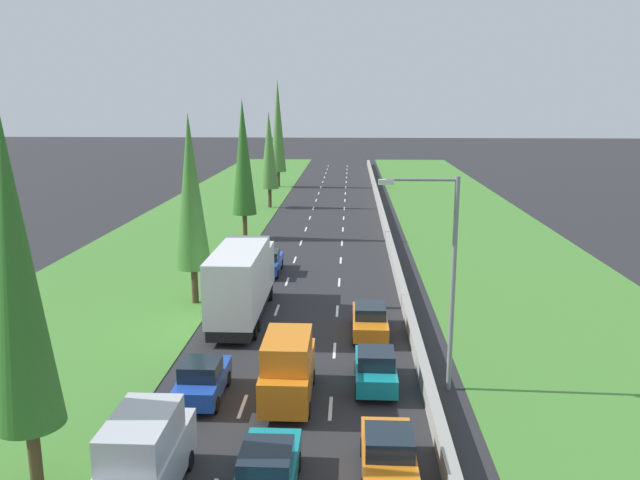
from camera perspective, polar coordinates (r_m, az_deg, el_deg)
The scene contains 20 objects.
ground_plane at distance 63.52m, azimuth 0.50°, elevation 1.48°, with size 300.00×300.00×0.00m, color #28282B.
grass_verge_left at distance 65.24m, azimuth -10.68°, elevation 1.57°, with size 14.00×140.00×0.04m, color #478433.
grass_verge_right at distance 64.57m, azimuth 13.33°, elevation 1.34°, with size 14.00×140.00×0.04m, color #478433.
median_barrier at distance 63.48m, azimuth 5.65°, elevation 1.80°, with size 0.44×120.00×0.85m, color #9E9B93.
lane_markings at distance 63.52m, azimuth 0.50°, elevation 1.49°, with size 3.64×116.00×0.01m.
teal_sedan_centre_lane at distance 20.87m, azimuth -4.72°, elevation -19.84°, with size 1.82×4.50×1.64m.
silver_van_left_lane at distance 21.09m, azimuth -15.24°, elevation -18.04°, with size 1.96×4.90×2.82m.
blue_hatchback_left_lane at distance 27.03m, azimuth -10.40°, elevation -12.09°, with size 1.74×3.90×1.72m.
white_box_truck_left_lane at distance 35.62m, azimuth -6.93°, elevation -3.64°, with size 2.46×9.40×4.18m.
orange_van_centre_lane at distance 26.28m, azimuth -2.86°, elevation -11.28°, with size 1.96×4.90×2.82m.
blue_sedan_left_lane at distance 45.24m, azimuth -4.66°, elevation -1.95°, with size 1.82×4.50×1.64m.
orange_hatchback_right_lane at distance 21.73m, azimuth 6.08°, elevation -18.39°, with size 1.74×3.90×1.72m.
teal_hatchback_right_lane at distance 27.70m, azimuth 4.95°, elevation -11.30°, with size 1.74×3.90×1.72m.
orange_sedan_right_lane at distance 33.55m, azimuth 4.45°, elevation -7.05°, with size 1.82×4.50×1.64m.
poplar_tree_nearest at distance 20.72m, azimuth -25.35°, elevation -2.99°, with size 2.09×2.09×11.63m.
poplar_tree_second at distance 37.97m, azimuth -11.39°, elevation 4.14°, with size 2.08×2.08×11.26m.
poplar_tree_third at distance 55.85m, azimuth -6.83°, elevation 7.27°, with size 2.10×2.10×12.12m.
poplar_tree_fourth at distance 72.48m, azimuth -4.54°, elevation 7.91°, with size 2.07×2.07×10.75m.
poplar_tree_fifth at distance 89.99m, azimuth -3.76°, elevation 10.06°, with size 2.17×2.17×14.79m.
street_light_mast at distance 26.46m, azimuth 11.03°, elevation -2.54°, with size 3.20×0.28×9.00m.
Camera 1 is at (2.46, -2.35, 11.89)m, focal length 36.07 mm.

